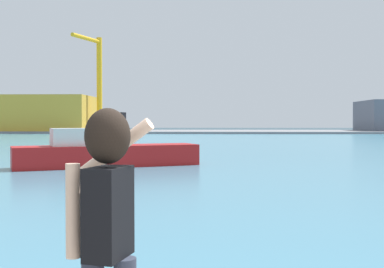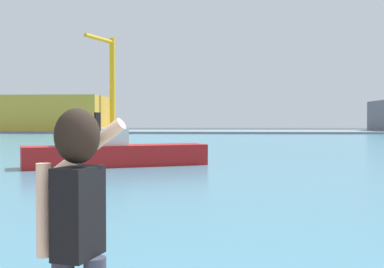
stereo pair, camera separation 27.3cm
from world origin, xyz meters
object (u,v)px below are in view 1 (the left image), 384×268
at_px(person_photographer, 107,218).
at_px(port_crane, 97,76).
at_px(boat_moored, 104,153).
at_px(warehouse_left, 45,113).

xyz_separation_m(person_photographer, port_crane, (-20.19, 87.14, 8.91)).
height_order(person_photographer, boat_moored, person_photographer).
relative_size(warehouse_left, port_crane, 1.00).
relative_size(person_photographer, port_crane, 0.10).
bearing_deg(warehouse_left, port_crane, -11.16).
bearing_deg(boat_moored, port_crane, 78.82).
relative_size(person_photographer, boat_moored, 0.20).
distance_m(warehouse_left, port_crane, 12.55).
bearing_deg(port_crane, warehouse_left, 168.84).
bearing_deg(person_photographer, warehouse_left, 32.59).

